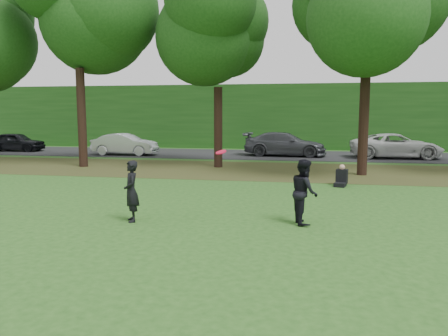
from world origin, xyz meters
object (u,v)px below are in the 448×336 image
Objects in this scene: player_right at (304,192)px; frisbee at (221,152)px; player_left at (131,191)px; seated_person at (341,178)px.

frisbee is at bearing 91.57° from player_right.
player_left is 1.93× the size of seated_person.
seated_person is at bearing -25.74° from player_right.
seated_person is at bearing 110.00° from player_left.
player_right is 4.58× the size of frisbee.
player_right is 2.01× the size of seated_person.
player_left is 2.59m from frisbee.
player_left is 4.46m from player_right.
seated_person is (1.41, 6.17, -0.52)m from player_right.
seated_person is (3.47, 6.70, -1.55)m from frisbee.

